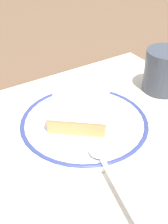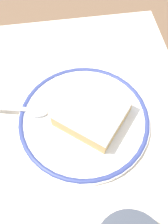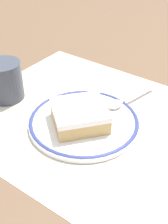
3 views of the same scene
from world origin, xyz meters
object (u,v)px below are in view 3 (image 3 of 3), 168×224
object	(u,v)px
plate	(84,122)
cup	(5,82)
spoon	(123,100)
napkin	(71,72)
cake_slice	(78,115)

from	to	relation	value
plate	cup	size ratio (longest dim) A/B	2.60
spoon	napkin	bearing A→B (deg)	-16.27
napkin	cup	bearing A→B (deg)	74.96
cake_slice	napkin	distance (m)	0.22
cake_slice	napkin	world-z (taller)	cake_slice
plate	cup	world-z (taller)	cup
plate	spoon	size ratio (longest dim) A/B	1.47
cake_slice	cup	size ratio (longest dim) A/B	1.63
cake_slice	spoon	world-z (taller)	cake_slice
spoon	cup	size ratio (longest dim) A/B	1.77
cake_slice	cup	world-z (taller)	cup
spoon	napkin	distance (m)	0.19
cup	napkin	xyz separation A→B (m)	(-0.05, -0.17, -0.04)
cup	cake_slice	bearing A→B (deg)	-178.05
plate	cup	xyz separation A→B (m)	(0.20, 0.02, 0.03)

